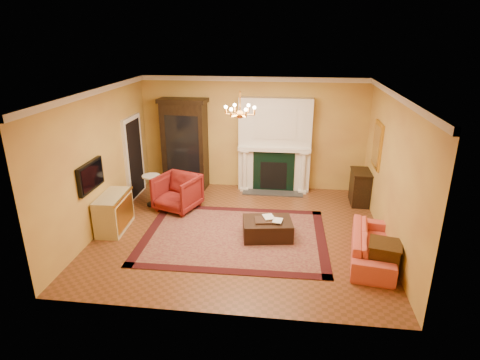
% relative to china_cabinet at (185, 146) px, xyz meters
% --- Properties ---
extents(floor, '(6.00, 5.50, 0.02)m').
position_rel_china_cabinet_xyz_m(floor, '(1.82, -2.49, -1.18)').
color(floor, brown).
rests_on(floor, ground).
extents(ceiling, '(6.00, 5.50, 0.02)m').
position_rel_china_cabinet_xyz_m(ceiling, '(1.82, -2.49, 1.84)').
color(ceiling, white).
rests_on(ceiling, wall_back).
extents(wall_back, '(6.00, 0.02, 3.00)m').
position_rel_china_cabinet_xyz_m(wall_back, '(1.82, 0.27, 0.33)').
color(wall_back, '#DBBA4E').
rests_on(wall_back, floor).
extents(wall_front, '(6.00, 0.02, 3.00)m').
position_rel_china_cabinet_xyz_m(wall_front, '(1.82, -5.25, 0.33)').
color(wall_front, '#DBBA4E').
rests_on(wall_front, floor).
extents(wall_left, '(0.02, 5.50, 3.00)m').
position_rel_china_cabinet_xyz_m(wall_left, '(-1.19, -2.49, 0.33)').
color(wall_left, '#DBBA4E').
rests_on(wall_left, floor).
extents(wall_right, '(0.02, 5.50, 3.00)m').
position_rel_china_cabinet_xyz_m(wall_right, '(4.83, -2.49, 0.33)').
color(wall_right, '#DBBA4E').
rests_on(wall_right, floor).
extents(fireplace, '(1.90, 0.70, 2.50)m').
position_rel_china_cabinet_xyz_m(fireplace, '(2.42, 0.08, 0.03)').
color(fireplace, silver).
rests_on(fireplace, wall_back).
extents(crown_molding, '(6.00, 5.50, 0.12)m').
position_rel_china_cabinet_xyz_m(crown_molding, '(1.82, -1.53, 1.77)').
color(crown_molding, silver).
rests_on(crown_molding, ceiling).
extents(doorway, '(0.08, 1.05, 2.10)m').
position_rel_china_cabinet_xyz_m(doorway, '(-1.14, -0.79, -0.12)').
color(doorway, silver).
rests_on(doorway, wall_left).
extents(tv_panel, '(0.09, 0.95, 0.58)m').
position_rel_china_cabinet_xyz_m(tv_panel, '(-1.13, -3.09, 0.18)').
color(tv_panel, black).
rests_on(tv_panel, wall_left).
extents(gilt_mirror, '(0.06, 0.76, 1.05)m').
position_rel_china_cabinet_xyz_m(gilt_mirror, '(4.78, -1.09, 0.48)').
color(gilt_mirror, gold).
rests_on(gilt_mirror, wall_right).
extents(chandelier, '(0.63, 0.55, 0.53)m').
position_rel_china_cabinet_xyz_m(chandelier, '(1.82, -2.49, 1.44)').
color(chandelier, gold).
rests_on(chandelier, ceiling).
extents(oriental_rug, '(3.88, 2.94, 0.02)m').
position_rel_china_cabinet_xyz_m(oriental_rug, '(1.72, -2.75, -1.16)').
color(oriental_rug, '#480F1D').
rests_on(oriental_rug, floor).
extents(china_cabinet, '(1.20, 0.61, 2.34)m').
position_rel_china_cabinet_xyz_m(china_cabinet, '(0.00, 0.00, 0.00)').
color(china_cabinet, black).
rests_on(china_cabinet, floor).
extents(wingback_armchair, '(1.16, 1.13, 0.95)m').
position_rel_china_cabinet_xyz_m(wingback_armchair, '(0.17, -1.53, -0.69)').
color(wingback_armchair, maroon).
rests_on(wingback_armchair, floor).
extents(pedestal_table, '(0.44, 0.44, 0.78)m').
position_rel_china_cabinet_xyz_m(pedestal_table, '(-0.52, -1.37, -0.71)').
color(pedestal_table, black).
rests_on(pedestal_table, floor).
extents(commode, '(0.56, 1.09, 0.80)m').
position_rel_china_cabinet_xyz_m(commode, '(-0.91, -2.72, -0.77)').
color(commode, beige).
rests_on(commode, floor).
extents(coral_sofa, '(0.85, 1.99, 0.75)m').
position_rel_china_cabinet_xyz_m(coral_sofa, '(4.44, -3.29, -0.79)').
color(coral_sofa, '#CC4A40').
rests_on(coral_sofa, floor).
extents(end_table, '(0.61, 0.61, 0.59)m').
position_rel_china_cabinet_xyz_m(end_table, '(4.54, -3.79, -0.88)').
color(end_table, '#3A240F').
rests_on(end_table, floor).
extents(console_table, '(0.42, 0.74, 0.82)m').
position_rel_china_cabinet_xyz_m(console_table, '(4.60, -0.61, -0.76)').
color(console_table, black).
rests_on(console_table, floor).
extents(leather_ottoman, '(1.11, 0.88, 0.37)m').
position_rel_china_cabinet_xyz_m(leather_ottoman, '(2.42, -2.70, -0.97)').
color(leather_ottoman, black).
rests_on(leather_ottoman, oriental_rug).
extents(ottoman_tray, '(0.52, 0.43, 0.03)m').
position_rel_china_cabinet_xyz_m(ottoman_tray, '(2.39, -2.71, -0.76)').
color(ottoman_tray, black).
rests_on(ottoman_tray, leather_ottoman).
extents(book_a, '(0.20, 0.10, 0.28)m').
position_rel_china_cabinet_xyz_m(book_a, '(2.34, -2.66, -0.61)').
color(book_a, gray).
rests_on(book_a, ottoman_tray).
extents(book_b, '(0.19, 0.05, 0.26)m').
position_rel_china_cabinet_xyz_m(book_b, '(2.53, -2.75, -0.62)').
color(book_b, gray).
rests_on(book_b, ottoman_tray).
extents(topiary_left, '(0.15, 0.15, 0.41)m').
position_rel_china_cabinet_xyz_m(topiary_left, '(1.79, 0.04, 0.29)').
color(topiary_left, gray).
rests_on(topiary_left, fireplace).
extents(topiary_right, '(0.16, 0.16, 0.42)m').
position_rel_china_cabinet_xyz_m(topiary_right, '(2.98, 0.04, 0.29)').
color(topiary_right, gray).
rests_on(topiary_right, fireplace).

